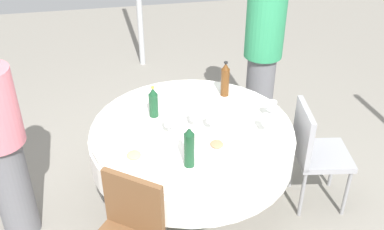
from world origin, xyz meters
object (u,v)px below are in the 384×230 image
(wine_glass_west, at_px, (211,119))
(plate_mid, at_px, (123,116))
(bottle_brown_inner, at_px, (225,80))
(bottle_dark_green_rear, at_px, (153,103))
(plate_north, at_px, (217,146))
(plate_near, at_px, (134,157))
(person_inner, at_px, (0,142))
(wine_glass_east, at_px, (168,122))
(chair_left, at_px, (314,148))
(dining_table, at_px, (192,143))
(wine_glass_left, at_px, (272,106))
(person_far, at_px, (263,52))
(wine_glass_south, at_px, (266,120))
(wine_glass_north, at_px, (194,116))
(bottle_dark_green_far, at_px, (189,147))

(wine_glass_west, distance_m, plate_mid, 0.68)
(bottle_brown_inner, distance_m, plate_mid, 0.86)
(bottle_dark_green_rear, height_order, plate_north, bottle_dark_green_rear)
(plate_near, bearing_deg, person_inner, -106.69)
(wine_glass_east, bearing_deg, chair_left, 85.61)
(dining_table, height_order, wine_glass_left, wine_glass_left)
(wine_glass_east, bearing_deg, person_far, 132.10)
(chair_left, bearing_deg, bottle_brown_inner, -125.19)
(wine_glass_left, height_order, person_inner, person_inner)
(bottle_dark_green_rear, bearing_deg, plate_near, -21.39)
(dining_table, bearing_deg, plate_mid, -115.70)
(wine_glass_left, bearing_deg, person_far, 165.51)
(wine_glass_south, xyz_separation_m, person_far, (-1.01, 0.32, 0.04))
(dining_table, height_order, bottle_brown_inner, bottle_brown_inner)
(plate_mid, height_order, person_far, person_far)
(wine_glass_west, relative_size, plate_north, 0.65)
(dining_table, relative_size, plate_north, 6.76)
(bottle_dark_green_rear, distance_m, plate_mid, 0.26)
(plate_near, relative_size, chair_left, 0.27)
(person_inner, bearing_deg, chair_left, -94.35)
(bottle_brown_inner, bearing_deg, plate_mid, -78.35)
(wine_glass_south, bearing_deg, bottle_dark_green_rear, -117.36)
(bottle_dark_green_rear, bearing_deg, person_inner, -77.49)
(wine_glass_north, bearing_deg, plate_north, 20.51)
(wine_glass_east, height_order, person_inner, person_inner)
(wine_glass_south, relative_size, wine_glass_left, 1.03)
(wine_glass_east, height_order, person_far, person_far)
(wine_glass_south, bearing_deg, plate_near, -83.34)
(bottle_dark_green_rear, bearing_deg, wine_glass_north, 51.76)
(bottle_brown_inner, relative_size, bottle_dark_green_rear, 1.20)
(dining_table, relative_size, bottle_dark_green_far, 4.95)
(wine_glass_west, xyz_separation_m, plate_north, (0.20, -0.01, -0.09))
(dining_table, distance_m, plate_mid, 0.56)
(plate_mid, bearing_deg, plate_north, 49.40)
(wine_glass_south, relative_size, wine_glass_north, 1.05)
(dining_table, relative_size, wine_glass_left, 10.15)
(plate_north, height_order, plate_near, same)
(plate_near, xyz_separation_m, chair_left, (-0.15, 1.36, -0.23))
(wine_glass_south, height_order, person_far, person_far)
(bottle_brown_inner, height_order, wine_glass_south, bottle_brown_inner)
(bottle_dark_green_far, bearing_deg, person_inner, -108.46)
(bottle_dark_green_rear, bearing_deg, plate_north, 37.22)
(dining_table, xyz_separation_m, bottle_brown_inner, (-0.40, 0.35, 0.29))
(wine_glass_left, bearing_deg, bottle_brown_inner, -149.44)
(bottle_brown_inner, height_order, plate_mid, bottle_brown_inner)
(chair_left, bearing_deg, wine_glass_south, -76.02)
(wine_glass_left, relative_size, plate_north, 0.67)
(person_inner, bearing_deg, wine_glass_north, -90.25)
(wine_glass_west, height_order, person_far, person_far)
(wine_glass_east, height_order, wine_glass_south, wine_glass_south)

